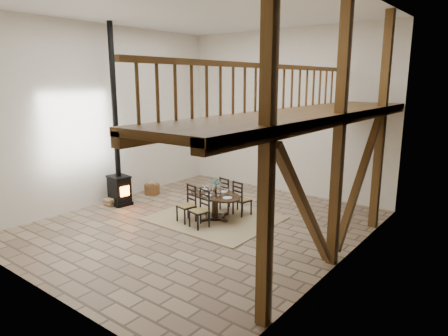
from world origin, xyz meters
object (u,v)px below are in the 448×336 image
Objects in this scene: log_stack at (109,202)px; log_basket at (152,189)px; dining_table at (215,204)px; wood_stove at (118,166)px.

log_basket is at bearing 87.77° from log_stack.
log_stack is (-0.06, -1.56, -0.07)m from log_basket.
dining_table is 0.39× the size of wood_stove.
wood_stove is at bearing 69.83° from log_stack.
dining_table is at bearing -10.52° from log_basket.
wood_stove reaches higher than log_basket.
dining_table is at bearing 18.32° from log_stack.
log_basket is 1.55× the size of log_stack.
wood_stove is 1.59m from log_basket.
wood_stove is 16.18× the size of log_stack.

